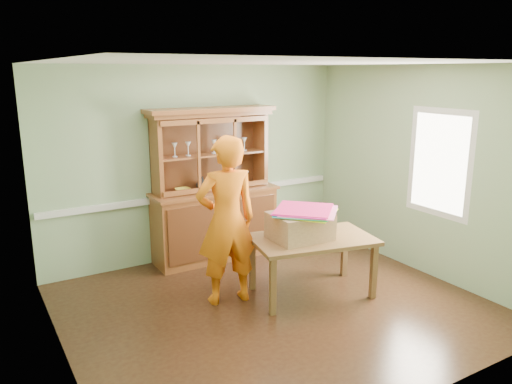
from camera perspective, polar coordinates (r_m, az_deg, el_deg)
floor at (r=5.85m, az=2.18°, el=-12.92°), size 4.50×4.50×0.00m
ceiling at (r=5.23m, az=2.45°, el=14.57°), size 4.50×4.50×0.00m
wall_back at (r=7.10m, az=-6.56°, el=3.32°), size 4.50×0.00×4.50m
wall_left at (r=4.59m, az=-21.95°, el=-3.37°), size 0.00×4.00×4.00m
wall_right at (r=6.85m, az=18.28°, el=2.33°), size 0.00×4.00×4.00m
wall_front at (r=3.93m, az=18.53°, el=-5.88°), size 4.50×0.00×4.50m
chair_rail at (r=7.17m, az=-6.38°, el=-0.25°), size 4.41×0.05×0.08m
framed_map at (r=4.84m, az=-22.50°, el=-0.15°), size 0.03×0.60×0.46m
window_panel at (r=6.62m, az=20.21°, el=3.12°), size 0.03×0.96×1.36m
china_hutch at (r=7.06m, az=-4.84°, el=-1.68°), size 1.82×0.60×2.14m
dining_table at (r=5.96m, az=6.46°, el=-5.95°), size 1.56×1.12×0.71m
cardboard_box at (r=5.84m, az=5.05°, el=-3.87°), size 0.68×0.55×0.31m
kite_stack at (r=5.78m, az=5.71°, el=-2.20°), size 0.88×0.88×0.05m
person at (r=5.64m, az=-3.38°, el=-3.31°), size 0.77×0.56×1.94m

